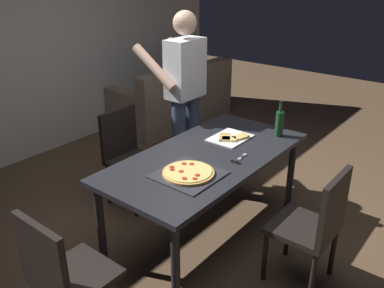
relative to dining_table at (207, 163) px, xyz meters
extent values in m
plane|color=brown|center=(0.00, 0.00, -0.68)|extent=(12.00, 12.00, 0.00)
cube|color=silver|center=(0.00, 2.60, 0.72)|extent=(6.40, 0.10, 2.80)
cube|color=#232328|center=(0.00, 0.00, 0.05)|extent=(1.78, 0.88, 0.04)
cylinder|color=#232328|center=(-0.81, -0.36, -0.32)|extent=(0.06, 0.06, 0.71)
cylinder|color=#232328|center=(0.81, -0.36, -0.32)|extent=(0.06, 0.06, 0.71)
cylinder|color=#232328|center=(-0.81, 0.36, -0.32)|extent=(0.06, 0.06, 0.71)
cylinder|color=#232328|center=(0.81, 0.36, -0.32)|extent=(0.06, 0.06, 0.71)
cube|color=black|center=(0.00, -0.84, -0.25)|extent=(0.42, 0.42, 0.04)
cube|color=black|center=(0.00, -1.03, 0.00)|extent=(0.42, 0.04, 0.45)
cylinder|color=black|center=(0.18, -0.66, -0.47)|extent=(0.04, 0.04, 0.41)
cylinder|color=black|center=(-0.18, -0.66, -0.47)|extent=(0.04, 0.04, 0.41)
cylinder|color=black|center=(0.18, -1.02, -0.47)|extent=(0.04, 0.04, 0.41)
cylinder|color=black|center=(-0.18, -1.02, -0.47)|extent=(0.04, 0.04, 0.41)
cube|color=black|center=(0.00, 0.84, -0.25)|extent=(0.42, 0.42, 0.04)
cube|color=black|center=(0.00, 1.03, 0.00)|extent=(0.42, 0.04, 0.45)
cylinder|color=black|center=(-0.18, 0.66, -0.47)|extent=(0.04, 0.04, 0.41)
cylinder|color=black|center=(0.18, 0.66, -0.47)|extent=(0.04, 0.04, 0.41)
cylinder|color=black|center=(-0.18, 1.02, -0.47)|extent=(0.04, 0.04, 0.41)
cylinder|color=black|center=(0.18, 1.02, -0.47)|extent=(0.04, 0.04, 0.41)
cube|color=black|center=(-1.29, 0.00, -0.25)|extent=(0.42, 0.42, 0.04)
cube|color=black|center=(-1.48, 0.00, 0.00)|extent=(0.04, 0.42, 0.45)
cylinder|color=black|center=(-1.11, 0.18, -0.47)|extent=(0.04, 0.04, 0.41)
cube|color=gray|center=(1.90, 2.05, -0.48)|extent=(1.76, 0.98, 0.40)
cube|color=gray|center=(1.87, 1.73, -0.05)|extent=(1.71, 0.34, 0.45)
cube|color=gray|center=(2.67, 1.99, -0.18)|extent=(0.23, 0.86, 0.20)
cube|color=gray|center=(1.13, 2.11, -0.18)|extent=(0.23, 0.86, 0.20)
cylinder|color=#38476B|center=(0.68, 0.69, -0.20)|extent=(0.14, 0.14, 0.95)
cylinder|color=#38476B|center=(0.48, 0.69, -0.20)|extent=(0.14, 0.14, 0.95)
cube|color=white|center=(0.58, 0.69, 0.55)|extent=(0.38, 0.22, 0.55)
sphere|color=#E0B293|center=(0.58, 0.69, 0.96)|extent=(0.22, 0.22, 0.22)
cylinder|color=#E0B293|center=(0.81, 0.87, 0.58)|extent=(0.09, 0.50, 0.39)
cylinder|color=#E0B293|center=(0.35, 0.87, 0.58)|extent=(0.09, 0.50, 0.39)
cube|color=#2D2D33|center=(-0.36, -0.10, 0.08)|extent=(0.43, 0.43, 0.01)
cylinder|color=tan|center=(-0.36, -0.10, 0.09)|extent=(0.37, 0.37, 0.02)
cylinder|color=#EACC6B|center=(-0.36, -0.10, 0.10)|extent=(0.33, 0.33, 0.01)
cylinder|color=#B22819|center=(-0.39, 0.03, 0.11)|extent=(0.04, 0.04, 0.00)
cylinder|color=#B22819|center=(-0.29, -0.01, 0.11)|extent=(0.04, 0.04, 0.00)
cylinder|color=#B22819|center=(-0.46, -0.15, 0.11)|extent=(0.04, 0.04, 0.00)
cylinder|color=#B22819|center=(-0.41, 0.00, 0.11)|extent=(0.04, 0.04, 0.00)
cylinder|color=#B22819|center=(-0.42, -0.21, 0.11)|extent=(0.04, 0.04, 0.00)
cylinder|color=#B22819|center=(-0.40, -0.07, 0.11)|extent=(0.04, 0.04, 0.00)
cylinder|color=#B22819|center=(-0.26, -0.05, 0.11)|extent=(0.04, 0.04, 0.00)
cylinder|color=#B22819|center=(-0.37, -0.19, 0.11)|extent=(0.04, 0.04, 0.00)
cube|color=white|center=(0.39, 0.04, 0.08)|extent=(0.36, 0.28, 0.01)
cube|color=#EACC6B|center=(0.34, 0.06, 0.09)|extent=(0.17, 0.15, 0.02)
cube|color=tan|center=(0.39, 0.09, 0.09)|extent=(0.07, 0.09, 0.02)
cube|color=#EACC6B|center=(0.32, 0.02, 0.09)|extent=(0.15, 0.17, 0.02)
cube|color=tan|center=(0.29, 0.07, 0.09)|extent=(0.09, 0.07, 0.02)
cube|color=#EACC6B|center=(0.43, -0.03, 0.09)|extent=(0.16, 0.13, 0.02)
cube|color=tan|center=(0.49, -0.05, 0.09)|extent=(0.05, 0.09, 0.02)
cylinder|color=#194723|center=(0.70, -0.26, 0.18)|extent=(0.07, 0.07, 0.22)
cylinder|color=#194723|center=(0.70, -0.26, 0.33)|extent=(0.03, 0.03, 0.08)
cylinder|color=black|center=(0.70, -0.26, 0.38)|extent=(0.03, 0.03, 0.02)
cube|color=silver|center=(0.13, -0.24, 0.08)|extent=(0.12, 0.04, 0.01)
cube|color=silver|center=(0.13, -0.24, 0.08)|extent=(0.12, 0.02, 0.01)
torus|color=black|center=(0.02, -0.23, 0.08)|extent=(0.05, 0.05, 0.01)
torus|color=black|center=(0.02, -0.27, 0.08)|extent=(0.05, 0.05, 0.01)
camera|label=1|loc=(-2.35, -1.72, 1.45)|focal=38.36mm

